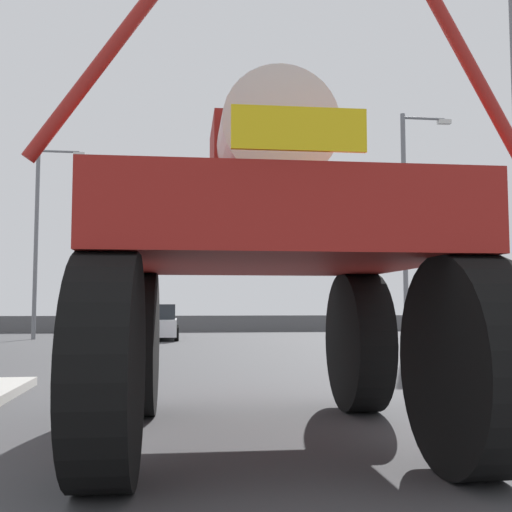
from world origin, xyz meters
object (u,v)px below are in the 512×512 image
(streetlight_far_left, at_px, (40,232))
(streetlight_far_right, at_px, (408,215))
(oversize_sprayer, at_px, (266,262))
(traffic_signal_near_right, at_px, (372,242))
(sedan_ahead, at_px, (157,323))

(streetlight_far_left, height_order, streetlight_far_right, streetlight_far_right)
(oversize_sprayer, relative_size, traffic_signal_near_right, 1.40)
(oversize_sprayer, relative_size, sedan_ahead, 1.31)
(sedan_ahead, bearing_deg, oversize_sprayer, -174.87)
(traffic_signal_near_right, bearing_deg, streetlight_far_left, 122.39)
(oversize_sprayer, bearing_deg, streetlight_far_right, -25.71)
(sedan_ahead, xyz_separation_m, streetlight_far_right, (9.49, -4.99, 4.16))
(oversize_sprayer, height_order, traffic_signal_near_right, oversize_sprayer)
(traffic_signal_near_right, distance_m, streetlight_far_right, 11.11)
(streetlight_far_left, distance_m, streetlight_far_right, 15.77)
(streetlight_far_right, bearing_deg, sedan_ahead, 152.25)
(oversize_sprayer, bearing_deg, traffic_signal_near_right, -27.84)
(oversize_sprayer, height_order, sedan_ahead, oversize_sprayer)
(streetlight_far_right, bearing_deg, traffic_signal_near_right, -115.54)
(oversize_sprayer, xyz_separation_m, streetlight_far_left, (-6.88, 21.24, 2.76))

